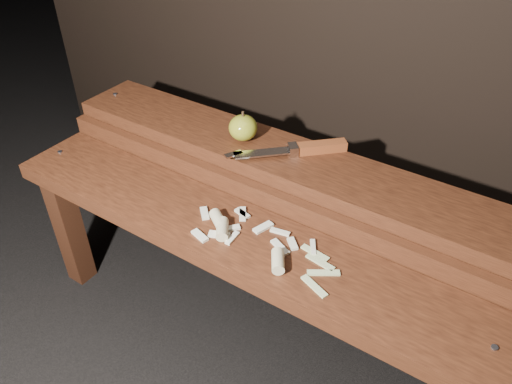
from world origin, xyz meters
The scene contains 6 objects.
ground centered at (0.00, 0.00, 0.00)m, with size 60.00×60.00×0.00m, color black.
bench_front_tier centered at (0.00, -0.06, 0.35)m, with size 1.20×0.20×0.42m.
bench_rear_tier centered at (0.00, 0.17, 0.41)m, with size 1.20×0.21×0.50m.
apple centered at (-0.11, 0.17, 0.53)m, with size 0.07×0.07×0.08m.
knife centered at (0.05, 0.20, 0.51)m, with size 0.23×0.22×0.03m.
apple_scraps centered at (0.06, -0.06, 0.43)m, with size 0.37×0.15×0.03m.
Camera 1 is at (0.50, -0.70, 1.15)m, focal length 35.00 mm.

